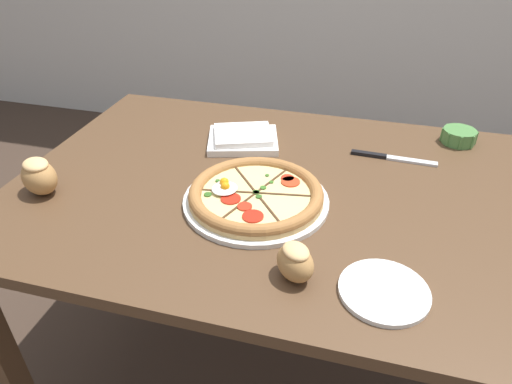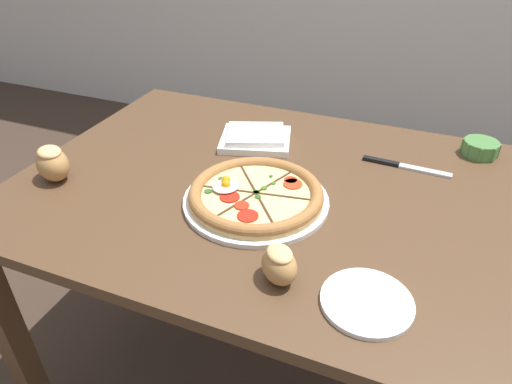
{
  "view_description": "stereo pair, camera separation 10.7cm",
  "coord_description": "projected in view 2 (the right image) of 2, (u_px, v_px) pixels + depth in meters",
  "views": [
    {
      "loc": [
        0.15,
        -0.95,
        1.36
      ],
      "look_at": [
        -0.08,
        -0.09,
        0.77
      ],
      "focal_mm": 32.0,
      "sensor_mm": 36.0,
      "label": 1
    },
    {
      "loc": [
        0.25,
        -0.92,
        1.36
      ],
      "look_at": [
        -0.08,
        -0.09,
        0.77
      ],
      "focal_mm": 32.0,
      "sensor_mm": 36.0,
      "label": 2
    }
  ],
  "objects": [
    {
      "name": "napkin_folded",
      "position": [
        256.0,
        138.0,
        1.33
      ],
      "size": [
        0.24,
        0.22,
        0.04
      ],
      "rotation": [
        0.0,
        0.0,
        0.28
      ],
      "color": "white",
      "rests_on": "dining_table"
    },
    {
      "name": "side_saucer",
      "position": [
        367.0,
        302.0,
        0.82
      ],
      "size": [
        0.17,
        0.17,
        0.01
      ],
      "color": "white",
      "rests_on": "dining_table"
    },
    {
      "name": "bread_piece_near",
      "position": [
        279.0,
        264.0,
        0.85
      ],
      "size": [
        0.1,
        0.1,
        0.08
      ],
      "rotation": [
        0.0,
        0.0,
        2.36
      ],
      "color": "#B27F47",
      "rests_on": "dining_table"
    },
    {
      "name": "ramekin_bowl",
      "position": [
        480.0,
        148.0,
        1.27
      ],
      "size": [
        0.1,
        0.1,
        0.04
      ],
      "color": "#4C8442",
      "rests_on": "dining_table"
    },
    {
      "name": "knife_main",
      "position": [
        405.0,
        166.0,
        1.22
      ],
      "size": [
        0.23,
        0.03,
        0.01
      ],
      "rotation": [
        0.0,
        0.0,
        -0.05
      ],
      "color": "silver",
      "rests_on": "dining_table"
    },
    {
      "name": "bread_piece_mid",
      "position": [
        52.0,
        163.0,
        1.15
      ],
      "size": [
        0.12,
        0.11,
        0.09
      ],
      "rotation": [
        0.0,
        0.0,
        2.66
      ],
      "color": "#B27F47",
      "rests_on": "dining_table"
    },
    {
      "name": "pizza",
      "position": [
        256.0,
        195.0,
        1.07
      ],
      "size": [
        0.35,
        0.35,
        0.05
      ],
      "color": "white",
      "rests_on": "dining_table"
    },
    {
      "name": "ground_plane",
      "position": [
        289.0,
        373.0,
        1.54
      ],
      "size": [
        12.0,
        12.0,
        0.0
      ],
      "primitive_type": "plane",
      "color": "#3D2D23"
    },
    {
      "name": "dining_table",
      "position": [
        298.0,
        220.0,
        1.18
      ],
      "size": [
        1.43,
        0.92,
        0.74
      ],
      "color": "#513823",
      "rests_on": "ground_plane"
    }
  ]
}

